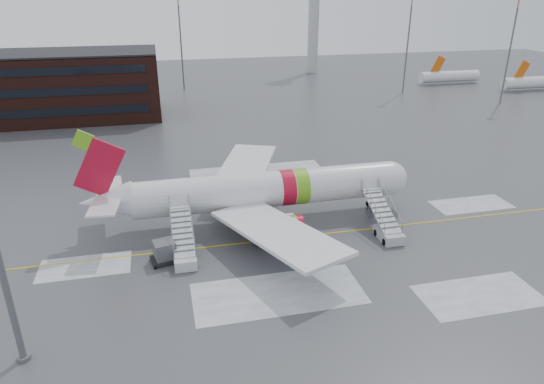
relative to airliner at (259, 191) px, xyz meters
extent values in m
plane|color=#494C4F|center=(4.73, -3.73, -3.42)|extent=(260.00, 260.00, 0.00)
cylinder|color=silver|center=(0.95, 0.00, 0.08)|extent=(28.00, 3.80, 3.80)
sphere|color=silver|center=(14.95, 0.00, 0.08)|extent=(3.80, 3.80, 3.80)
cube|color=black|center=(16.00, 0.00, 0.58)|extent=(1.09, 1.60, 0.97)
cone|color=silver|center=(-15.45, 0.00, 0.33)|extent=(5.20, 3.72, 3.72)
cube|color=#B40D27|center=(-15.55, 0.00, 3.88)|extent=(5.27, 0.30, 6.09)
cube|color=#6EB31C|center=(-16.65, 0.00, 6.68)|extent=(2.16, 0.26, 2.16)
cube|color=silver|center=(-15.25, 2.60, 0.98)|extent=(3.07, 4.85, 0.18)
cube|color=silver|center=(-15.25, -2.60, 0.98)|extent=(3.07, 4.85, 0.18)
cube|color=silver|center=(-0.05, 8.50, -0.52)|extent=(10.72, 15.97, 1.13)
cube|color=silver|center=(-0.05, -8.50, -0.52)|extent=(10.72, 15.97, 1.13)
cylinder|color=silver|center=(1.45, 5.20, -1.87)|extent=(3.40, 2.10, 2.10)
cylinder|color=silver|center=(1.45, -5.20, -1.87)|extent=(3.40, 2.10, 2.10)
cylinder|color=#595B60|center=(12.95, 0.00, -2.52)|extent=(0.20, 0.20, 1.80)
cylinder|color=black|center=(12.95, 0.00, -2.97)|extent=(0.90, 0.56, 0.90)
cylinder|color=black|center=(0.45, 2.40, -2.97)|extent=(0.90, 0.56, 0.90)
cylinder|color=black|center=(0.45, -2.40, -2.97)|extent=(0.90, 0.56, 0.90)
cube|color=#AAADB2|center=(11.66, -7.30, -2.87)|extent=(2.00, 3.20, 1.00)
cube|color=#AAADB2|center=(11.66, -5.20, -1.19)|extent=(1.90, 5.87, 2.52)
cube|color=#AAADB2|center=(11.66, -1.90, -0.02)|extent=(1.90, 1.40, 0.15)
cylinder|color=#595B60|center=(11.66, -2.30, -1.72)|extent=(0.16, 0.16, 3.40)
cylinder|color=black|center=(10.76, -8.30, -3.07)|extent=(0.25, 0.70, 0.70)
cylinder|color=black|center=(12.56, -6.30, -3.07)|extent=(0.25, 0.70, 0.70)
cube|color=silver|center=(-8.41, -7.30, -2.87)|extent=(2.00, 3.20, 1.00)
cube|color=silver|center=(-8.41, -5.20, -1.19)|extent=(1.90, 5.87, 2.52)
cube|color=silver|center=(-8.41, -1.90, -0.02)|extent=(1.90, 1.40, 0.15)
cylinder|color=#595B60|center=(-8.41, -2.30, -1.72)|extent=(0.16, 0.16, 3.40)
cylinder|color=black|center=(-9.31, -8.30, -3.07)|extent=(0.25, 0.70, 0.70)
cylinder|color=black|center=(-7.51, -6.30, -3.07)|extent=(0.25, 0.70, 0.70)
cube|color=black|center=(-0.32, -4.90, -2.97)|extent=(2.96, 1.84, 0.70)
cube|color=silver|center=(-0.82, -4.96, -2.27)|extent=(1.56, 1.56, 0.90)
cube|color=black|center=(-0.82, -4.96, -1.92)|extent=(1.35, 1.44, 0.15)
cylinder|color=black|center=(-1.22, -5.72, -3.07)|extent=(0.39, 0.73, 0.70)
cylinder|color=black|center=(0.76, -5.46, -3.07)|extent=(0.39, 0.73, 0.70)
cylinder|color=black|center=(-1.40, -4.34, -3.07)|extent=(0.39, 0.73, 0.70)
cylinder|color=black|center=(0.58, -4.08, -3.07)|extent=(0.39, 0.73, 0.70)
cube|color=black|center=(-10.15, -6.53, -3.13)|extent=(2.87, 2.34, 0.40)
cube|color=#53565A|center=(-10.15, -6.53, -2.21)|extent=(2.17, 2.08, 1.72)
cylinder|color=black|center=(-11.30, -7.33, -3.25)|extent=(0.28, 0.38, 0.34)
cylinder|color=black|center=(-9.00, -5.72, -3.25)|extent=(0.28, 0.38, 0.34)
cylinder|color=#595B60|center=(-19.90, -17.22, -3.27)|extent=(0.90, 0.90, 0.30)
cylinder|color=#B2B5BA|center=(34.73, 91.27, 10.58)|extent=(3.00, 3.00, 28.00)
cylinder|color=#595B60|center=(46.73, 58.27, 6.18)|extent=(0.36, 0.36, 19.20)
cylinder|color=#595B60|center=(-3.27, 74.27, 6.18)|extent=(0.36, 0.36, 19.20)
cylinder|color=#595B60|center=(62.73, 44.27, 6.18)|extent=(0.36, 0.36, 19.20)
camera|label=1|loc=(-9.36, -46.13, 19.95)|focal=32.00mm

